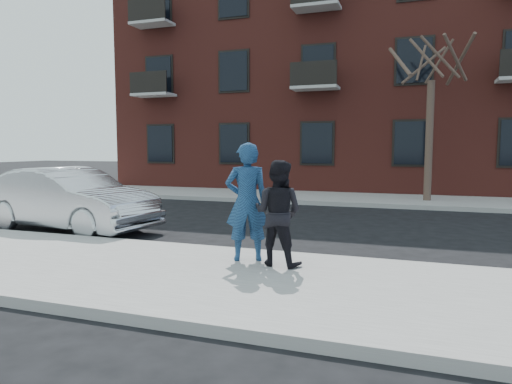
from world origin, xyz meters
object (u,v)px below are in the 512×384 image
at_px(street_tree, 433,46).
at_px(man_hoodie, 247,202).
at_px(silver_sedan, 69,199).
at_px(man_peacoat, 278,213).

xyz_separation_m(street_tree, man_hoodie, (-3.07, -10.24, -4.39)).
xyz_separation_m(silver_sedan, man_hoodie, (5.33, -1.91, 0.36)).
height_order(silver_sedan, man_peacoat, man_peacoat).
bearing_deg(silver_sedan, man_hoodie, -100.98).
bearing_deg(man_hoodie, silver_sedan, -43.36).
distance_m(street_tree, man_hoodie, 11.56).
bearing_deg(man_hoodie, street_tree, -130.38).
relative_size(silver_sedan, man_hoodie, 2.38).
xyz_separation_m(street_tree, silver_sedan, (-8.40, -8.33, -4.76)).
distance_m(street_tree, man_peacoat, 11.58).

